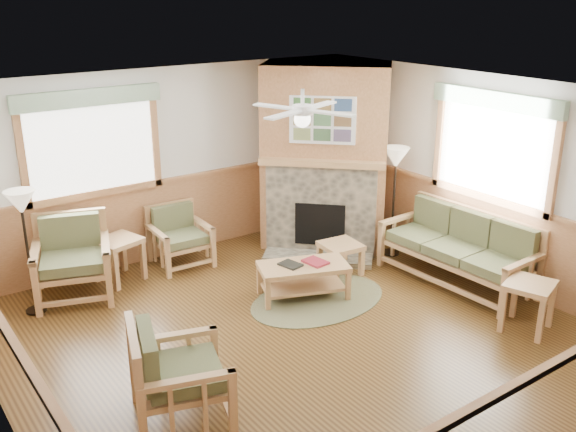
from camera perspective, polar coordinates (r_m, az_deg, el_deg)
floor at (r=7.34m, az=0.67°, el=-10.65°), size 6.00×6.00×0.01m
ceiling at (r=6.42m, az=0.77°, el=10.69°), size 6.00×6.00×0.01m
wall_back at (r=9.23m, az=-10.45°, el=4.58°), size 6.00×0.02×2.70m
wall_front at (r=4.91m, az=22.37°, el=-10.55°), size 6.00×0.02×2.70m
wall_right at (r=8.79m, az=16.67°, el=3.31°), size 0.02×6.00×2.70m
wainscot at (r=7.08m, az=0.69°, el=-6.77°), size 6.00×6.00×1.10m
fireplace at (r=9.51m, az=3.33°, el=5.31°), size 3.11×3.11×2.70m
window_back at (r=8.57m, az=-17.56°, el=10.91°), size 1.90×0.16×1.50m
window_right at (r=8.41m, az=18.37°, el=10.68°), size 0.16×1.90×1.50m
ceiling_fan at (r=6.84m, az=1.30°, el=10.90°), size 1.59×1.59×0.36m
sofa at (r=8.68m, az=14.80°, el=-2.88°), size 2.08×0.92×0.94m
armchair_back_left at (r=8.42m, az=-18.63°, el=-3.71°), size 1.15×1.15×1.02m
armchair_back_right at (r=9.08m, az=-9.55°, el=-1.84°), size 0.77×0.77×0.83m
armchair_left at (r=5.94m, az=-9.55°, el=-13.58°), size 1.05×1.05×0.94m
coffee_table at (r=8.11m, az=1.37°, el=-5.76°), size 1.23×0.92×0.44m
end_table_chairs at (r=8.81m, az=-14.74°, el=-3.77°), size 0.65×0.63×0.59m
end_table_sofa at (r=7.83m, az=20.51°, el=-7.51°), size 0.65×0.64×0.58m
footstool at (r=8.79m, az=4.68°, el=-3.77°), size 0.55×0.55×0.43m
braided_rug at (r=8.12m, az=2.68°, el=-7.42°), size 2.41×2.41×0.01m
floor_lamp_left at (r=8.12m, az=-22.11°, el=-3.04°), size 0.46×0.46×1.54m
floor_lamp_right at (r=9.31m, az=9.36°, el=1.27°), size 0.41×0.41×1.61m
book_red at (r=8.05m, az=2.45°, el=-4.00°), size 0.25×0.32×0.03m
book_dark at (r=7.97m, az=0.22°, el=-4.26°), size 0.25×0.31×0.03m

